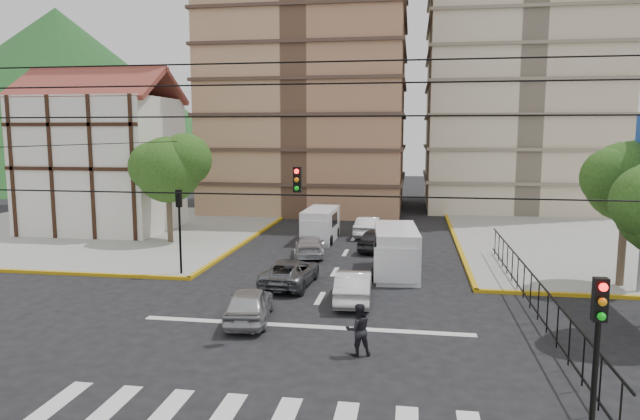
% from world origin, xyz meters
% --- Properties ---
extents(ground, '(160.00, 160.00, 0.00)m').
position_xyz_m(ground, '(0.00, 0.00, 0.00)').
color(ground, black).
rests_on(ground, ground).
extents(sidewalk_nw, '(26.00, 26.00, 0.15)m').
position_xyz_m(sidewalk_nw, '(-20.00, 20.00, 0.07)').
color(sidewalk_nw, gray).
rests_on(sidewalk_nw, ground).
extents(crosswalk_stripes, '(12.00, 2.40, 0.01)m').
position_xyz_m(crosswalk_stripes, '(0.00, -6.00, 0.01)').
color(crosswalk_stripes, silver).
rests_on(crosswalk_stripes, ground).
extents(stop_line, '(13.00, 0.40, 0.01)m').
position_xyz_m(stop_line, '(0.00, 1.20, 0.01)').
color(stop_line, silver).
rests_on(stop_line, ground).
extents(tudor_building, '(10.80, 8.05, 12.23)m').
position_xyz_m(tudor_building, '(-19.00, 20.00, 5.25)').
color(tudor_building, silver).
rests_on(tudor_building, ground).
extents(distant_hill, '(70.00, 70.00, 28.00)m').
position_xyz_m(distant_hill, '(-55.00, 70.00, 14.00)').
color(distant_hill, '#1E531B').
rests_on(distant_hill, ground).
extents(park_fence, '(0.10, 22.50, 1.66)m').
position_xyz_m(park_fence, '(9.00, 4.50, 0.00)').
color(park_fence, black).
rests_on(park_fence, ground).
extents(tree_park_c, '(4.65, 3.80, 7.25)m').
position_xyz_m(tree_park_c, '(14.09, 9.01, 5.34)').
color(tree_park_c, '#473828').
rests_on(tree_park_c, ground).
extents(tree_tudor, '(5.39, 4.40, 7.43)m').
position_xyz_m(tree_tudor, '(-11.90, 16.01, 5.22)').
color(tree_tudor, '#473828').
rests_on(tree_tudor, ground).
extents(traffic_light_se, '(0.28, 0.22, 4.40)m').
position_xyz_m(traffic_light_se, '(7.80, -7.80, 3.11)').
color(traffic_light_se, black).
rests_on(traffic_light_se, ground).
extents(traffic_light_nw, '(0.28, 0.22, 4.40)m').
position_xyz_m(traffic_light_nw, '(-7.80, 7.80, 3.11)').
color(traffic_light_nw, black).
rests_on(traffic_light_nw, ground).
extents(traffic_light_hanging, '(18.00, 9.12, 0.92)m').
position_xyz_m(traffic_light_hanging, '(0.00, -2.04, 5.90)').
color(traffic_light_hanging, black).
rests_on(traffic_light_hanging, ground).
extents(van_right_lane, '(2.58, 5.66, 2.48)m').
position_xyz_m(van_right_lane, '(3.25, 9.79, 1.21)').
color(van_right_lane, silver).
rests_on(van_right_lane, ground).
extents(van_left_lane, '(2.10, 5.01, 2.24)m').
position_xyz_m(van_left_lane, '(-2.18, 18.52, 1.09)').
color(van_left_lane, silver).
rests_on(van_left_lane, ground).
extents(car_silver_front_left, '(2.19, 4.29, 1.40)m').
position_xyz_m(car_silver_front_left, '(-2.26, 1.43, 0.70)').
color(car_silver_front_left, '#ADAEB2').
rests_on(car_silver_front_left, ground).
extents(car_white_front_right, '(1.75, 4.42, 1.43)m').
position_xyz_m(car_white_front_right, '(1.55, 4.72, 0.72)').
color(car_white_front_right, silver).
rests_on(car_white_front_right, ground).
extents(car_grey_mid_left, '(2.41, 4.82, 1.31)m').
position_xyz_m(car_grey_mid_left, '(-1.80, 6.97, 0.66)').
color(car_grey_mid_left, '#585A60').
rests_on(car_grey_mid_left, ground).
extents(car_silver_rear_left, '(2.43, 4.57, 1.26)m').
position_xyz_m(car_silver_rear_left, '(-2.06, 13.69, 0.63)').
color(car_silver_rear_left, '#B9B9BE').
rests_on(car_silver_rear_left, ground).
extents(car_darkgrey_mid_right, '(2.32, 4.39, 1.42)m').
position_xyz_m(car_darkgrey_mid_right, '(1.81, 16.03, 0.71)').
color(car_darkgrey_mid_right, '#2B2A2D').
rests_on(car_darkgrey_mid_right, ground).
extents(car_white_rear_right, '(2.09, 4.62, 1.47)m').
position_xyz_m(car_white_rear_right, '(1.09, 20.85, 0.73)').
color(car_white_rear_right, silver).
rests_on(car_white_rear_right, ground).
extents(pedestrian_crosswalk, '(1.05, 0.94, 1.79)m').
position_xyz_m(pedestrian_crosswalk, '(2.33, -1.36, 0.90)').
color(pedestrian_crosswalk, black).
rests_on(pedestrian_crosswalk, ground).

